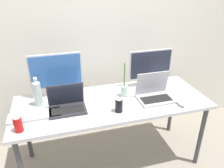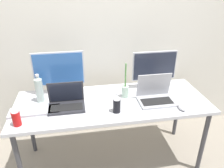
% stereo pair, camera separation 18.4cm
% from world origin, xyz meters
% --- Properties ---
extents(ground_plane, '(16.00, 16.00, 0.00)m').
position_xyz_m(ground_plane, '(0.00, 0.00, 0.00)').
color(ground_plane, gray).
extents(wall_back, '(7.00, 0.08, 2.60)m').
position_xyz_m(wall_back, '(0.00, 0.59, 1.30)').
color(wall_back, silver).
rests_on(wall_back, ground).
extents(work_desk, '(1.82, 0.70, 0.74)m').
position_xyz_m(work_desk, '(0.00, 0.00, 0.68)').
color(work_desk, '#424247').
rests_on(work_desk, ground).
extents(monitor_left, '(0.49, 0.19, 0.43)m').
position_xyz_m(monitor_left, '(-0.48, 0.25, 0.97)').
color(monitor_left, silver).
rests_on(monitor_left, work_desk).
extents(monitor_center, '(0.46, 0.20, 0.40)m').
position_xyz_m(monitor_center, '(0.48, 0.22, 0.95)').
color(monitor_center, silver).
rests_on(monitor_center, work_desk).
extents(laptop_silver, '(0.32, 0.22, 0.23)m').
position_xyz_m(laptop_silver, '(-0.42, -0.03, 0.79)').
color(laptop_silver, '#2D2D33').
rests_on(laptop_silver, work_desk).
extents(laptop_secondary, '(0.33, 0.24, 0.25)m').
position_xyz_m(laptop_secondary, '(0.40, -0.06, 0.80)').
color(laptop_secondary, '#B7B7BC').
rests_on(laptop_secondary, work_desk).
extents(keyboard_main, '(0.43, 0.16, 0.02)m').
position_xyz_m(keyboard_main, '(-0.70, -0.07, 0.75)').
color(keyboard_main, '#B2B2B7').
rests_on(keyboard_main, work_desk).
extents(mouse_by_keyboard, '(0.07, 0.11, 0.04)m').
position_xyz_m(mouse_by_keyboard, '(0.59, -0.25, 0.76)').
color(mouse_by_keyboard, silver).
rests_on(mouse_by_keyboard, work_desk).
extents(water_bottle, '(0.07, 0.07, 0.28)m').
position_xyz_m(water_bottle, '(-0.66, 0.11, 0.87)').
color(water_bottle, silver).
rests_on(water_bottle, work_desk).
extents(soda_can_near_keyboard, '(0.07, 0.07, 0.13)m').
position_xyz_m(soda_can_near_keyboard, '(-0.80, -0.24, 0.80)').
color(soda_can_near_keyboard, red).
rests_on(soda_can_near_keyboard, work_desk).
extents(soda_can_by_laptop, '(0.07, 0.07, 0.13)m').
position_xyz_m(soda_can_by_laptop, '(0.01, -0.19, 0.80)').
color(soda_can_by_laptop, black).
rests_on(soda_can_by_laptop, work_desk).
extents(bamboo_vase, '(0.07, 0.07, 0.35)m').
position_xyz_m(bamboo_vase, '(0.14, 0.06, 0.81)').
color(bamboo_vase, '#B2D1B7').
rests_on(bamboo_vase, work_desk).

